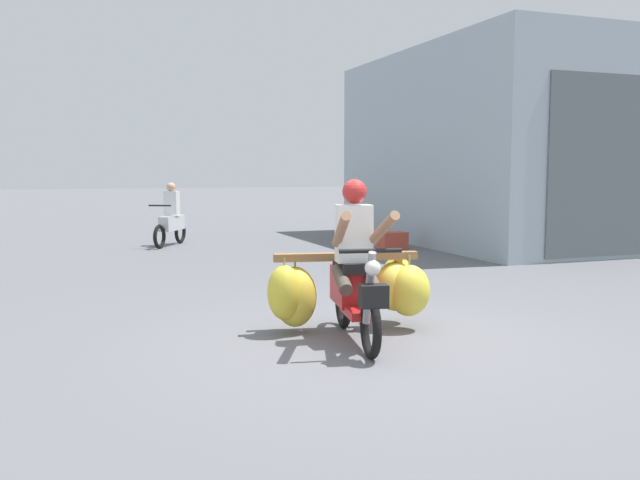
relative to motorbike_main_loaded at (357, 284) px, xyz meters
The scene contains 5 objects.
ground_plane 0.65m from the motorbike_main_loaded, 98.66° to the right, with size 120.00×120.00×0.00m, color slate.
motorbike_main_loaded is the anchor object (origin of this frame).
motorbike_distant_ahead_left 8.93m from the motorbike_main_loaded, 94.07° to the left, with size 0.95×1.42×1.40m.
shopfront_building 9.88m from the motorbike_main_loaded, 49.37° to the left, with size 3.81×7.63×4.36m.
produce_crate 7.61m from the motorbike_main_loaded, 60.92° to the left, with size 0.56×0.40×0.36m, color #CC4C38.
Camera 1 is at (-2.65, -5.85, 1.66)m, focal length 37.94 mm.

